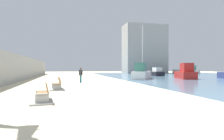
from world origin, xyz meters
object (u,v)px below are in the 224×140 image
(bench_far, at_px, (57,87))
(boat_far_left, at_px, (142,73))
(boat_distant, at_px, (185,73))
(boat_outer, at_px, (156,73))
(bench_near, at_px, (43,97))
(boat_mid_bay, at_px, (187,71))
(person_walking, at_px, (81,74))

(bench_far, xyz_separation_m, boat_far_left, (11.77, 11.84, 0.68))
(boat_far_left, xyz_separation_m, boat_distant, (6.42, -1.38, -0.03))
(boat_outer, bearing_deg, boat_distant, -92.11)
(bench_near, xyz_separation_m, boat_mid_bay, (33.41, 37.61, 0.63))
(boat_outer, bearing_deg, bench_near, -125.55)
(boat_far_left, distance_m, boat_distant, 6.56)
(bench_near, distance_m, boat_far_left, 21.25)
(person_walking, distance_m, boat_mid_bay, 40.05)
(person_walking, xyz_separation_m, boat_mid_bay, (30.66, 25.78, -0.14))
(boat_far_left, bearing_deg, boat_mid_bay, 43.70)
(person_walking, height_order, boat_outer, boat_outer)
(bench_near, relative_size, bench_far, 1.00)
(person_walking, bearing_deg, boat_distant, 14.63)
(boat_distant, relative_size, boat_outer, 1.38)
(person_walking, bearing_deg, boat_outer, 42.27)
(boat_mid_bay, bearing_deg, person_walking, -139.94)
(boat_far_left, distance_m, boat_outer, 11.50)
(bench_far, xyz_separation_m, person_walking, (2.29, 6.31, 0.77))
(boat_far_left, relative_size, boat_mid_bay, 1.08)
(bench_far, bearing_deg, boat_outer, 48.65)
(boat_distant, bearing_deg, boat_outer, 87.89)
(person_walking, height_order, boat_distant, boat_distant)
(boat_mid_bay, relative_size, boat_outer, 1.84)
(boat_far_left, bearing_deg, bench_near, -125.13)
(boat_outer, bearing_deg, person_walking, -137.73)
(bench_far, distance_m, boat_far_left, 16.71)
(person_walking, bearing_deg, bench_far, -109.99)
(bench_far, relative_size, person_walking, 1.29)
(boat_outer, bearing_deg, bench_far, -131.35)
(boat_far_left, distance_m, boat_mid_bay, 29.30)
(person_walking, relative_size, boat_far_left, 0.21)
(person_walking, relative_size, boat_outer, 0.42)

